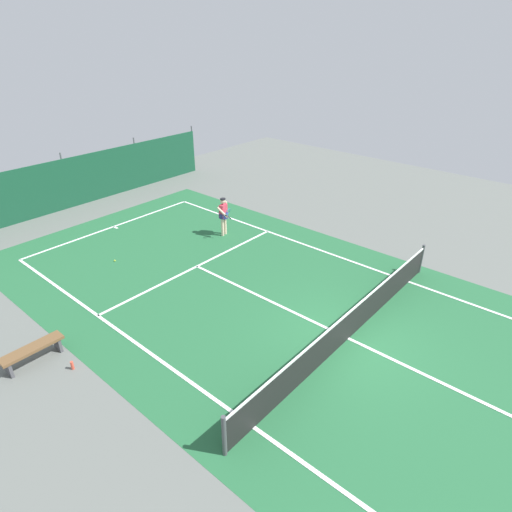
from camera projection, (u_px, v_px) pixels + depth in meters
name	position (u px, v px, depth m)	size (l,w,h in m)	color
ground_plane	(348.00, 338.00, 12.38)	(36.00, 36.00, 0.00)	slate
court_surface	(348.00, 338.00, 12.37)	(11.02, 26.60, 0.01)	#236038
tennis_net	(350.00, 324.00, 12.14)	(10.12, 0.10, 1.10)	black
back_fence	(64.00, 192.00, 21.33)	(16.30, 0.98, 2.70)	#14472D
tennis_player	(224.00, 214.00, 18.08)	(0.62, 0.80, 1.64)	beige
tennis_ball_near_player	(115.00, 261.00, 16.42)	(0.07, 0.07, 0.07)	#CCDB33
courtside_bench	(32.00, 351.00, 11.35)	(1.60, 0.40, 0.49)	brown
water_bottle	(72.00, 365.00, 11.22)	(0.08, 0.08, 0.24)	#D84C38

